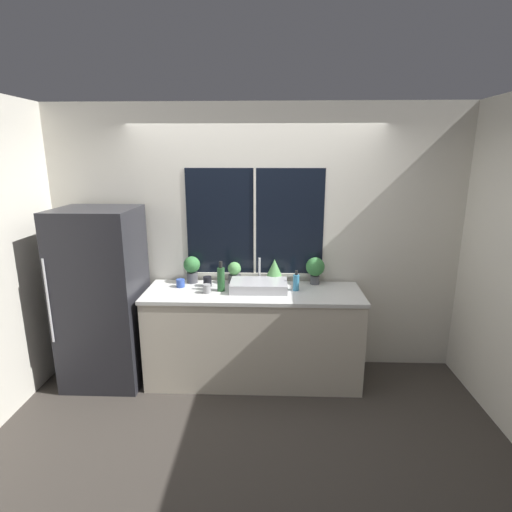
# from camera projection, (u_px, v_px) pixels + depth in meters

# --- Properties ---
(ground_plane) EXTENTS (14.00, 14.00, 0.00)m
(ground_plane) POSITION_uv_depth(u_px,v_px,m) (252.00, 395.00, 3.77)
(ground_plane) COLOR #38332D
(wall_back) EXTENTS (8.00, 0.09, 2.70)m
(wall_back) POSITION_uv_depth(u_px,v_px,m) (255.00, 240.00, 4.11)
(wall_back) COLOR silver
(wall_back) RESTS_ON ground_plane
(wall_left) EXTENTS (0.06, 7.00, 2.70)m
(wall_left) POSITION_uv_depth(u_px,v_px,m) (88.00, 225.00, 4.96)
(wall_left) COLOR silver
(wall_left) RESTS_ON ground_plane
(wall_right) EXTENTS (0.06, 7.00, 2.70)m
(wall_right) POSITION_uv_depth(u_px,v_px,m) (432.00, 228.00, 4.81)
(wall_right) COLOR silver
(wall_right) RESTS_ON ground_plane
(counter) EXTENTS (2.09, 0.65, 0.93)m
(counter) POSITION_uv_depth(u_px,v_px,m) (253.00, 335.00, 3.96)
(counter) COLOR beige
(counter) RESTS_ON ground_plane
(refrigerator) EXTENTS (0.74, 0.69, 1.73)m
(refrigerator) POSITION_uv_depth(u_px,v_px,m) (103.00, 297.00, 3.87)
(refrigerator) COLOR #232328
(refrigerator) RESTS_ON ground_plane
(sink) EXTENTS (0.55, 0.38, 0.27)m
(sink) POSITION_uv_depth(u_px,v_px,m) (259.00, 286.00, 3.86)
(sink) COLOR #ADADB2
(sink) RESTS_ON counter
(potted_plant_far_left) EXTENTS (0.17, 0.17, 0.27)m
(potted_plant_far_left) POSITION_uv_depth(u_px,v_px,m) (192.00, 267.00, 4.07)
(potted_plant_far_left) COLOR #4C4C51
(potted_plant_far_left) RESTS_ON counter
(potted_plant_center_left) EXTENTS (0.13, 0.13, 0.22)m
(potted_plant_center_left) POSITION_uv_depth(u_px,v_px,m) (234.00, 272.00, 4.06)
(potted_plant_center_left) COLOR #4C4C51
(potted_plant_center_left) RESTS_ON counter
(potted_plant_center_right) EXTENTS (0.15, 0.15, 0.25)m
(potted_plant_center_right) POSITION_uv_depth(u_px,v_px,m) (274.00, 270.00, 4.04)
(potted_plant_center_right) COLOR #4C4C51
(potted_plant_center_right) RESTS_ON counter
(potted_plant_far_right) EXTENTS (0.19, 0.19, 0.28)m
(potted_plant_far_right) POSITION_uv_depth(u_px,v_px,m) (315.00, 268.00, 4.02)
(potted_plant_far_right) COLOR #4C4C51
(potted_plant_far_right) RESTS_ON counter
(soap_bottle) EXTENTS (0.06, 0.06, 0.20)m
(soap_bottle) POSITION_uv_depth(u_px,v_px,m) (296.00, 282.00, 3.85)
(soap_bottle) COLOR teal
(soap_bottle) RESTS_ON counter
(bottle_tall) EXTENTS (0.07, 0.07, 0.29)m
(bottle_tall) POSITION_uv_depth(u_px,v_px,m) (221.00, 279.00, 3.83)
(bottle_tall) COLOR #235128
(bottle_tall) RESTS_ON counter
(mug_blue) EXTENTS (0.08, 0.08, 0.08)m
(mug_blue) POSITION_uv_depth(u_px,v_px,m) (181.00, 283.00, 3.96)
(mug_blue) COLOR #3351AD
(mug_blue) RESTS_ON counter
(mug_black) EXTENTS (0.08, 0.08, 0.10)m
(mug_black) POSITION_uv_depth(u_px,v_px,m) (207.00, 281.00, 3.98)
(mug_black) COLOR black
(mug_black) RESTS_ON counter
(mug_grey) EXTENTS (0.07, 0.07, 0.09)m
(mug_grey) POSITION_uv_depth(u_px,v_px,m) (207.00, 289.00, 3.78)
(mug_grey) COLOR gray
(mug_grey) RESTS_ON counter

